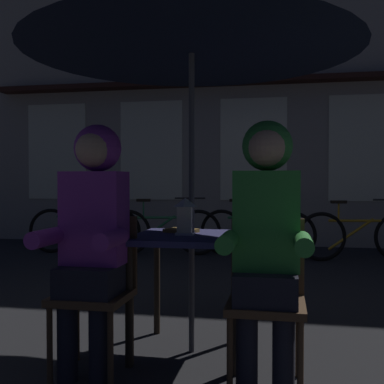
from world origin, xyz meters
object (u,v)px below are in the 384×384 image
at_px(person_left_hooded, 93,222).
at_px(bicycle_third, 256,232).
at_px(patio_umbrella, 192,23).
at_px(person_right_hooded, 266,225).
at_px(bicycle_fourth, 360,236).
at_px(bicycle_nearest, 84,230).
at_px(chair_left, 97,284).
at_px(cafe_table, 192,251).
at_px(bicycle_second, 163,231).
at_px(lantern, 185,216).
at_px(book, 181,231).
at_px(chair_right, 267,291).

relative_size(person_left_hooded, bicycle_third, 0.84).
height_order(patio_umbrella, bicycle_third, patio_umbrella).
xyz_separation_m(person_left_hooded, person_right_hooded, (0.96, 0.00, 0.00)).
distance_m(patio_umbrella, person_right_hooded, 1.37).
bearing_deg(person_right_hooded, bicycle_fourth, 75.45).
xyz_separation_m(person_left_hooded, bicycle_nearest, (-1.87, 4.18, -0.50)).
xyz_separation_m(patio_umbrella, chair_left, (-0.48, -0.37, -1.57)).
bearing_deg(cafe_table, bicycle_second, 106.99).
bearing_deg(bicycle_fourth, bicycle_second, 179.27).
bearing_deg(lantern, person_left_hooded, -137.39).
bearing_deg(bicycle_fourth, bicycle_nearest, 179.85).
xyz_separation_m(bicycle_nearest, book, (2.26, -3.63, 0.41)).
distance_m(patio_umbrella, person_left_hooded, 1.37).
height_order(chair_left, book, chair_left).
xyz_separation_m(cafe_table, patio_umbrella, (0.00, 0.00, 1.42)).
bearing_deg(book, bicycle_third, 106.28).
bearing_deg(bicycle_third, person_right_hooded, -85.97).
bearing_deg(chair_right, bicycle_second, 111.52).
bearing_deg(bicycle_second, cafe_table, -73.01).
height_order(lantern, bicycle_third, lantern).
bearing_deg(bicycle_fourth, person_left_hooded, -116.11).
height_order(bicycle_nearest, book, bicycle_nearest).
relative_size(person_right_hooded, bicycle_third, 0.84).
distance_m(patio_umbrella, bicycle_second, 4.30).
distance_m(chair_left, bicycle_fourth, 4.59).
xyz_separation_m(cafe_table, person_left_hooded, (-0.48, -0.43, 0.21)).
distance_m(person_left_hooded, bicycle_second, 4.28).
xyz_separation_m(person_left_hooded, bicycle_third, (0.66, 4.30, -0.50)).
distance_m(chair_right, book, 0.80).
bearing_deg(bicycle_second, bicycle_third, 4.41).
xyz_separation_m(lantern, bicycle_fourth, (1.60, 3.76, -0.51)).
xyz_separation_m(patio_umbrella, chair_right, (0.48, -0.37, -1.57)).
xyz_separation_m(bicycle_third, bicycle_fourth, (1.38, -0.14, 0.00)).
bearing_deg(chair_right, bicycle_nearest, 124.52).
xyz_separation_m(chair_right, bicycle_third, (-0.30, 4.24, -0.14)).
xyz_separation_m(chair_left, bicycle_third, (0.66, 4.24, -0.14)).
bearing_deg(chair_left, lantern, 38.37).
distance_m(chair_left, bicycle_second, 4.20).
bearing_deg(patio_umbrella, cafe_table, 0.00).
bearing_deg(person_right_hooded, bicycle_third, 94.03).
bearing_deg(bicycle_third, cafe_table, -92.62).
bearing_deg(patio_umbrella, bicycle_second, 106.99).
height_order(patio_umbrella, bicycle_second, patio_umbrella).
xyz_separation_m(cafe_table, bicycle_nearest, (-2.35, 3.75, -0.29)).
distance_m(patio_umbrella, chair_right, 1.68).
distance_m(cafe_table, bicycle_second, 3.96).
height_order(chair_right, book, chair_right).
height_order(chair_left, bicycle_third, chair_left).
height_order(cafe_table, patio_umbrella, patio_umbrella).
bearing_deg(lantern, chair_left, -141.63).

